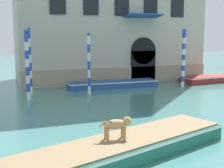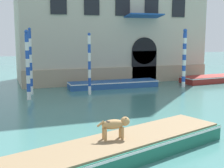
% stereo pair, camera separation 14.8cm
% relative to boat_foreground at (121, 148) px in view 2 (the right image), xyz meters
% --- Properties ---
extents(boat_foreground, '(8.45, 4.38, 0.61)m').
position_rel_boat_foreground_xyz_m(boat_foreground, '(0.00, 0.00, 0.00)').
color(boat_foreground, '#1E6651').
rests_on(boat_foreground, ground_plane).
extents(dog_on_deck, '(1.09, 0.36, 0.73)m').
position_rel_boat_foreground_xyz_m(dog_on_deck, '(-0.16, 0.07, 0.76)').
color(dog_on_deck, tan).
rests_on(dog_on_deck, boat_foreground).
extents(boat_moored_near_palazzo, '(6.86, 1.68, 0.50)m').
position_rel_boat_foreground_xyz_m(boat_moored_near_palazzo, '(4.53, 12.96, -0.06)').
color(boat_moored_near_palazzo, '#234C8C').
rests_on(boat_moored_near_palazzo, ground_plane).
extents(boat_moored_far, '(6.89, 2.29, 0.54)m').
position_rel_boat_foreground_xyz_m(boat_moored_far, '(13.98, 12.75, -0.04)').
color(boat_moored_far, maroon).
rests_on(boat_moored_far, ground_plane).
extents(mooring_pole_0, '(0.20, 0.20, 4.07)m').
position_rel_boat_foreground_xyz_m(mooring_pole_0, '(2.08, 10.88, 1.73)').
color(mooring_pole_0, white).
rests_on(mooring_pole_0, ground_plane).
extents(mooring_pole_2, '(0.19, 0.19, 4.41)m').
position_rel_boat_foreground_xyz_m(mooring_pole_2, '(-1.55, 12.32, 1.89)').
color(mooring_pole_2, white).
rests_on(mooring_pole_2, ground_plane).
extents(mooring_pole_3, '(0.29, 0.29, 4.40)m').
position_rel_boat_foreground_xyz_m(mooring_pole_3, '(9.64, 11.37, 1.90)').
color(mooring_pole_3, white).
rests_on(mooring_pole_3, ground_plane).
extents(mooring_pole_4, '(0.25, 0.25, 4.24)m').
position_rel_boat_foreground_xyz_m(mooring_pole_4, '(-1.91, 10.48, 1.81)').
color(mooring_pole_4, white).
rests_on(mooring_pole_4, ground_plane).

